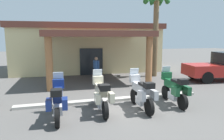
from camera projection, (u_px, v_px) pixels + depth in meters
The scene contains 9 objects.
ground_plane at pixel (125, 108), 8.83m from camera, with size 80.00×80.00×0.00m, color #514F4C.
motel_building at pixel (86, 47), 19.42m from camera, with size 12.91×12.31×4.10m.
motorcycle_blue at pixel (58, 100), 7.56m from camera, with size 0.73×2.21×1.61m.
motorcycle_cream at pixel (101, 95), 8.25m from camera, with size 0.71×2.21×1.61m.
motorcycle_silver at pixel (142, 93), 8.57m from camera, with size 0.70×2.21×1.61m.
motorcycle_green at pixel (174, 89), 9.24m from camera, with size 0.73×2.21×1.61m.
pedestrian at pixel (96, 67), 14.27m from camera, with size 0.36×0.44×1.63m.
palm_tree_near_portico at pixel (156, 18), 15.38m from camera, with size 2.00×2.05×6.33m.
curb_strip at pixel (113, 100), 9.80m from camera, with size 8.69×0.36×0.12m, color #ADA89E.
Camera 1 is at (-2.81, -8.01, 2.97)m, focal length 33.37 mm.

